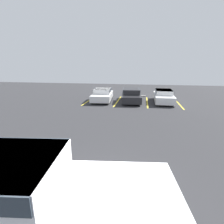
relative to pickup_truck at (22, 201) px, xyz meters
name	(u,v)px	position (x,y,z in m)	size (l,w,h in m)	color
ground_plane	(91,210)	(1.09, 0.92, -0.93)	(60.00, 60.00, 0.00)	#2D2D30
stall_stripe_a	(90,100)	(-3.09, 14.62, -0.92)	(0.12, 5.21, 0.01)	yellow
stall_stripe_b	(118,101)	(-0.18, 14.62, -0.92)	(0.12, 5.21, 0.01)	yellow
stall_stripe_c	(147,102)	(2.74, 14.62, -0.92)	(0.12, 5.21, 0.01)	yellow
stall_stripe_d	(178,103)	(5.66, 14.62, -0.92)	(0.12, 5.21, 0.01)	yellow
pickup_truck	(22,201)	(0.00, 0.00, 0.00)	(6.33, 2.76, 1.86)	silver
parked_sedan_a	(102,94)	(-1.73, 14.56, -0.28)	(2.21, 4.38, 1.22)	silver
parked_sedan_b	(131,95)	(1.15, 14.60, -0.25)	(2.17, 4.54, 1.27)	#232326
parked_sedan_c	(164,96)	(4.27, 14.85, -0.29)	(1.75, 4.36, 1.21)	silver
wheel_stop_curb	(137,96)	(1.70, 17.66, -0.86)	(1.85, 0.20, 0.14)	#B7B2A8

